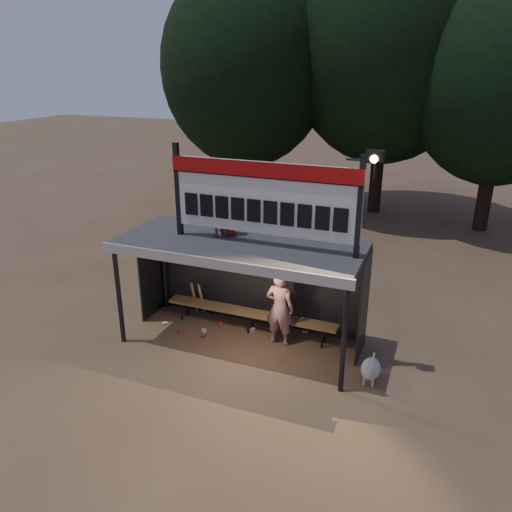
{
  "coord_description": "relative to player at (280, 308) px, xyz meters",
  "views": [
    {
      "loc": [
        3.79,
        -8.67,
        5.68
      ],
      "look_at": [
        0.2,
        0.4,
        1.9
      ],
      "focal_mm": 35.0,
      "sensor_mm": 36.0,
      "label": 1
    }
  ],
  "objects": [
    {
      "name": "child_b",
      "position": [
        -1.2,
        0.08,
        1.98
      ],
      "size": [
        0.54,
        0.4,
        1.01
      ],
      "primitive_type": "imported",
      "rotation": [
        0.0,
        0.0,
        2.96
      ],
      "color": "#AD271A",
      "rests_on": "dugout_shelter"
    },
    {
      "name": "tree_mid",
      "position": [
        0.21,
        11.22,
        5.32
      ],
      "size": [
        7.22,
        7.22,
        10.36
      ],
      "color": "black",
      "rests_on": "ground"
    },
    {
      "name": "scoreboard_assembly",
      "position": [
        -0.23,
        -0.29,
        2.48
      ],
      "size": [
        4.1,
        0.27,
        1.99
      ],
      "color": "black",
      "rests_on": "dugout_shelter"
    },
    {
      "name": "bench",
      "position": [
        -0.79,
        0.27,
        -0.41
      ],
      "size": [
        4.0,
        0.35,
        0.48
      ],
      "color": "olive",
      "rests_on": "ground"
    },
    {
      "name": "player",
      "position": [
        0.0,
        0.0,
        0.0
      ],
      "size": [
        0.62,
        0.42,
        1.68
      ],
      "primitive_type": "imported",
      "rotation": [
        0.0,
        0.0,
        3.11
      ],
      "color": "silver",
      "rests_on": "ground"
    },
    {
      "name": "bats",
      "position": [
        -2.15,
        0.54,
        -0.41
      ],
      "size": [
        0.47,
        0.32,
        0.84
      ],
      "color": "#9A6D48",
      "rests_on": "ground"
    },
    {
      "name": "litter",
      "position": [
        -1.46,
        -0.01,
        -0.8
      ],
      "size": [
        3.29,
        1.12,
        0.08
      ],
      "color": "#AC221D",
      "rests_on": "ground"
    },
    {
      "name": "ground",
      "position": [
        -0.79,
        -0.28,
        -0.84
      ],
      "size": [
        80.0,
        80.0,
        0.0
      ],
      "primitive_type": "plane",
      "color": "brown",
      "rests_on": "ground"
    },
    {
      "name": "tree_right",
      "position": [
        4.21,
        10.22,
        4.35
      ],
      "size": [
        6.08,
        6.08,
        8.72
      ],
      "color": "black",
      "rests_on": "ground"
    },
    {
      "name": "dog",
      "position": [
        2.07,
        -0.71,
        -0.56
      ],
      "size": [
        0.36,
        0.81,
        0.49
      ],
      "color": "silver",
      "rests_on": "ground"
    },
    {
      "name": "tree_left",
      "position": [
        -4.79,
        9.72,
        4.67
      ],
      "size": [
        6.46,
        6.46,
        9.27
      ],
      "color": "#302015",
      "rests_on": "ground"
    },
    {
      "name": "dugout_shelter",
      "position": [
        -0.79,
        -0.04,
        1.0
      ],
      "size": [
        5.1,
        2.08,
        2.32
      ],
      "color": "#38383A",
      "rests_on": "ground"
    },
    {
      "name": "child_a",
      "position": [
        -1.34,
        -0.06,
        1.98
      ],
      "size": [
        0.58,
        0.5,
        1.01
      ],
      "primitive_type": "imported",
      "rotation": [
        0.0,
        0.0,
        3.43
      ],
      "color": "slate",
      "rests_on": "dugout_shelter"
    }
  ]
}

